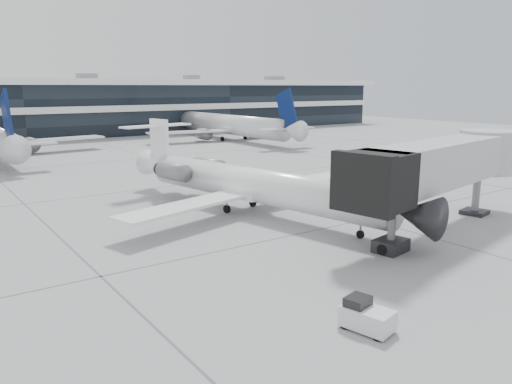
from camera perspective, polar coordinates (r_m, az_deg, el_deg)
ground at (r=31.74m, az=0.18°, el=-5.82°), size 220.00×220.00×0.00m
terminal at (r=108.22m, az=-25.98°, el=8.28°), size 170.00×22.00×10.00m
bg_jet_right at (r=94.28m, az=-3.19°, el=6.04°), size 32.00×40.00×9.60m
regional_jet at (r=38.86m, az=-0.72°, el=1.00°), size 23.36×29.12×6.76m
jet_bridge at (r=36.44m, az=21.15°, el=3.19°), size 19.83×7.07×6.38m
baggage_tug at (r=21.28m, az=12.44°, el=-13.68°), size 1.65×2.27×1.30m
traffic_cone at (r=39.05m, az=-11.37°, el=-2.26°), size 0.44×0.44×0.55m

